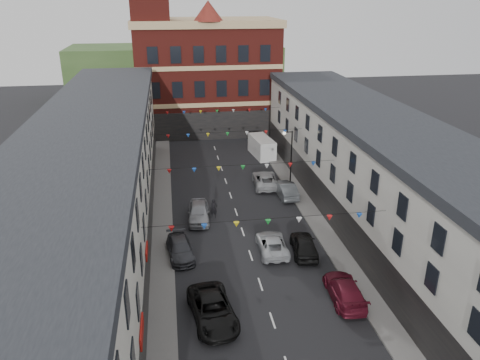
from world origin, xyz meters
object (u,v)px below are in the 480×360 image
car_right_f (265,180)px  pedestrian (214,209)px  car_left_d (180,249)px  moving_car (272,244)px  street_lamp (289,150)px  car_right_d (304,245)px  car_right_c (345,290)px  car_right_e (285,189)px  car_left_c (213,309)px  car_left_e (199,212)px  white_van (262,147)px

car_right_f → pedestrian: pedestrian is taller
car_left_d → moving_car: 7.31m
street_lamp → moving_car: bearing=-109.3°
car_left_d → pedestrian: pedestrian is taller
car_left_d → car_right_d: car_right_d is taller
car_right_d → car_right_c: bearing=106.7°
street_lamp → car_right_e: bearing=-109.3°
car_right_d → car_left_c: bearing=48.4°
street_lamp → car_left_d: 18.19m
car_left_c → street_lamp: bearing=57.0°
car_right_e → car_right_f: 3.30m
car_left_c → car_right_e: 20.52m
street_lamp → car_left_e: (-10.15, -7.11, -3.09)m
street_lamp → car_left_c: size_ratio=1.09×
car_right_c → car_right_f: 20.52m
car_right_d → white_van: bearing=-86.1°
car_left_c → white_van: (9.33, 31.24, 0.43)m
street_lamp → car_right_d: size_ratio=1.31×
car_right_c → white_van: 30.45m
car_left_c → car_right_d: (7.96, 6.99, 0.01)m
car_right_f → pedestrian: 9.19m
car_left_e → car_right_d: (7.83, -7.22, -0.03)m
car_left_d → moving_car: bearing=-9.3°
street_lamp → pedestrian: 11.48m
car_right_c → car_right_e: (0.22, 17.53, 0.04)m
street_lamp → white_van: (-0.95, 9.91, -2.71)m
white_van → pedestrian: size_ratio=2.97×
white_van → pedestrian: 18.45m
car_left_d → white_van: white_van is taller
white_van → street_lamp: bearing=-91.7°
car_right_c → car_right_e: car_right_e is taller
street_lamp → car_right_e: size_ratio=1.28×
car_right_e → car_right_f: car_right_e is taller
street_lamp → car_right_c: bearing=-93.5°
car_right_d → car_right_f: bearing=-82.1°
car_left_d → car_right_e: car_right_e is taller
car_left_e → car_right_c: car_left_e is taller
car_right_f → moving_car: car_right_f is taller
car_right_d → car_right_e: car_right_d is taller
car_left_d → car_right_c: (10.78, -7.29, 0.06)m
car_left_d → car_right_c: car_right_c is taller
car_left_e → moving_car: 8.43m
car_right_d → car_right_f: car_right_d is taller
street_lamp → car_left_e: street_lamp is taller
car_left_c → car_left_d: car_left_c is taller
car_right_d → car_left_e: bearing=-35.6°
car_left_c → car_right_e: (9.23, 18.33, 0.00)m
car_left_c → car_right_f: (7.76, 21.28, -0.02)m
car_right_e → pedestrian: (-7.70, -3.80, 0.14)m
street_lamp → car_right_f: size_ratio=1.12×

